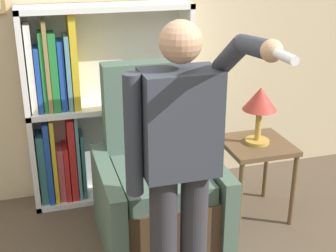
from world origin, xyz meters
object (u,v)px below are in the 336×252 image
object	(u,v)px
person_standing	(180,160)
bookcase	(88,111)
side_table	(256,155)
table_lamp	(260,103)
armchair	(157,189)

from	to	relation	value
person_standing	bookcase	bearing A→B (deg)	102.48
side_table	table_lamp	world-z (taller)	table_lamp
person_standing	side_table	xyz separation A→B (m)	(0.84, 0.76, -0.42)
bookcase	table_lamp	distance (m)	1.31
person_standing	armchair	bearing A→B (deg)	85.15
armchair	bookcase	bearing A→B (deg)	118.05
armchair	person_standing	xyz separation A→B (m)	(-0.06, -0.69, 0.55)
person_standing	side_table	bearing A→B (deg)	42.23
table_lamp	person_standing	bearing A→B (deg)	-137.77
bookcase	person_standing	bearing A→B (deg)	-77.52
bookcase	table_lamp	size ratio (longest dim) A/B	3.67
bookcase	armchair	distance (m)	0.86
bookcase	side_table	bearing A→B (deg)	-28.53
table_lamp	side_table	bearing A→B (deg)	-116.57
armchair	table_lamp	size ratio (longest dim) A/B	2.87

